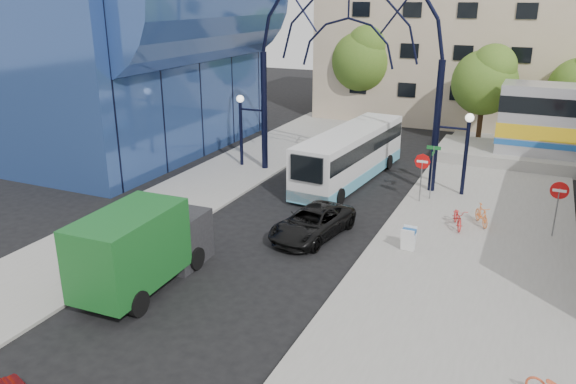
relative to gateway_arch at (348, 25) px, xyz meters
The scene contains 17 objects.
ground 16.41m from the gateway_arch, 90.00° to the right, with size 120.00×120.00×0.00m, color black.
sidewalk_east 15.37m from the gateway_arch, 51.34° to the right, with size 8.00×56.00×0.12m, color gray.
plaza_west 13.36m from the gateway_arch, 129.09° to the right, with size 5.00×50.00×0.12m, color gray.
gateway_arch is the anchor object (origin of this frame).
stop_sign 8.37m from the gateway_arch, 22.63° to the right, with size 0.80×0.07×2.50m.
do_not_enter_sign 13.43m from the gateway_arch, 19.99° to the right, with size 0.76×0.07×2.48m.
street_name_sign 8.38m from the gateway_arch, 15.07° to the right, with size 0.70×0.70×2.80m.
sandwich_board 12.52m from the gateway_arch, 55.09° to the right, with size 0.55×0.61×0.99m.
transit_hall 15.45m from the gateway_arch, behind, with size 16.50×18.00×14.50m.
apartment_block 21.12m from the gateway_arch, 84.55° to the left, with size 20.00×12.10×14.00m.
tree_north_a 13.98m from the gateway_arch, 62.83° to the left, with size 4.48×4.48×7.00m.
tree_north_b 16.72m from the gateway_arch, 103.68° to the left, with size 5.12×5.12×8.00m.
city_bus 7.04m from the gateway_arch, 16.10° to the left, with size 3.29×10.81×2.93m.
green_truck 16.40m from the gateway_arch, 99.72° to the right, with size 2.53×6.14×3.06m.
black_suv 11.42m from the gateway_arch, 80.22° to the right, with size 2.15×4.67×1.30m, color black.
bike_near_a 11.64m from the gateway_arch, 33.53° to the right, with size 0.62×1.79×0.94m, color red.
bike_near_b 11.96m from the gateway_arch, 26.08° to the right, with size 0.44×1.56×0.94m, color orange.
Camera 1 is at (9.81, -15.17, 10.03)m, focal length 35.00 mm.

